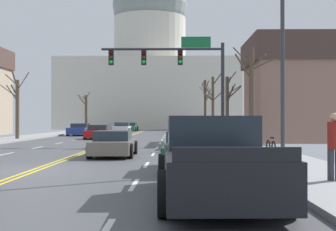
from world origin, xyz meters
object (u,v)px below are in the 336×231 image
at_px(sedan_near_01, 113,144).
at_px(pickup_truck_near_03, 214,162).
at_px(sedan_oncoming_01, 80,130).
at_px(sedan_oncoming_02, 122,128).
at_px(sedan_oncoming_00, 99,132).
at_px(street_lamp_right, 275,13).
at_px(sedan_oncoming_03, 130,127).
at_px(pedestrian_01, 251,131).
at_px(signal_gantry, 179,66).
at_px(sedan_near_00, 191,138).
at_px(sedan_near_02, 193,152).
at_px(bicycle_parked, 271,149).
at_px(pedestrian_00, 335,143).

xyz_separation_m(sedan_near_01, pickup_truck_near_03, (3.54, -11.28, 0.22)).
height_order(sedan_near_01, sedan_oncoming_01, sedan_oncoming_01).
relative_size(pickup_truck_near_03, sedan_oncoming_02, 1.32).
bearing_deg(sedan_near_01, sedan_oncoming_00, 101.12).
xyz_separation_m(street_lamp_right, sedan_oncoming_03, (-9.79, 51.70, -4.70)).
distance_m(sedan_oncoming_02, pedestrian_01, 34.19).
relative_size(signal_gantry, sedan_near_00, 1.68).
height_order(sedan_near_01, pedestrian_01, pedestrian_01).
bearing_deg(street_lamp_right, sedan_oncoming_03, 100.72).
height_order(sedan_near_02, sedan_oncoming_02, sedan_oncoming_02).
relative_size(sedan_near_02, sedan_oncoming_03, 0.92).
relative_size(sedan_oncoming_00, sedan_oncoming_02, 1.02).
bearing_deg(sedan_oncoming_02, sedan_near_01, -84.21).
relative_size(street_lamp_right, bicycle_parked, 4.96).
height_order(sedan_near_00, sedan_oncoming_00, sedan_near_00).
distance_m(sedan_near_00, pedestrian_01, 3.69).
bearing_deg(sedan_oncoming_00, pickup_truck_near_03, -76.49).
height_order(sedan_near_02, sedan_oncoming_01, sedan_near_02).
height_order(sedan_oncoming_00, sedan_oncoming_02, sedan_oncoming_02).
height_order(sedan_near_01, pickup_truck_near_03, pickup_truck_near_03).
distance_m(sedan_oncoming_03, pedestrian_00, 57.12).
relative_size(street_lamp_right, sedan_oncoming_02, 2.03).
xyz_separation_m(street_lamp_right, sedan_near_02, (-2.84, -1.03, -4.66)).
height_order(signal_gantry, sedan_oncoming_01, signal_gantry).
xyz_separation_m(street_lamp_right, pedestrian_00, (0.51, -4.48, -4.21)).
bearing_deg(sedan_near_02, sedan_oncoming_02, 99.39).
relative_size(pickup_truck_near_03, sedan_oncoming_01, 1.25).
height_order(sedan_near_00, pedestrian_00, pedestrian_00).
distance_m(signal_gantry, sedan_near_00, 5.80).
xyz_separation_m(pickup_truck_near_03, sedan_oncoming_03, (-7.18, 58.10, -0.19)).
xyz_separation_m(street_lamp_right, sedan_near_01, (-6.15, 4.88, -4.72)).
distance_m(sedan_oncoming_01, bicycle_parked, 32.52).
bearing_deg(bicycle_parked, pickup_truck_near_03, -108.44).
bearing_deg(pedestrian_01, sedan_oncoming_01, 120.42).
distance_m(sedan_oncoming_03, bicycle_parked, 50.22).
bearing_deg(pedestrian_00, sedan_near_01, 125.42).
bearing_deg(street_lamp_right, bicycle_parked, 81.64).
bearing_deg(sedan_oncoming_01, sedan_oncoming_02, 70.21).
xyz_separation_m(sedan_oncoming_02, pedestrian_00, (10.35, -45.74, 0.46)).
bearing_deg(pedestrian_01, sedan_oncoming_00, 124.56).
relative_size(sedan_oncoming_01, sedan_oncoming_02, 1.05).
bearing_deg(sedan_oncoming_01, sedan_near_02, -72.75).
bearing_deg(sedan_oncoming_01, pedestrian_00, -69.55).
height_order(sedan_near_00, sedan_oncoming_02, sedan_oncoming_02).
relative_size(sedan_near_00, pedestrian_01, 2.88).
bearing_deg(sedan_oncoming_02, pedestrian_01, -72.21).
distance_m(sedan_near_01, pedestrian_00, 11.50).
bearing_deg(street_lamp_right, sedan_oncoming_00, 112.45).
xyz_separation_m(sedan_oncoming_01, pedestrian_00, (13.64, -36.59, 0.47)).
distance_m(sedan_near_01, sedan_oncoming_03, 46.96).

